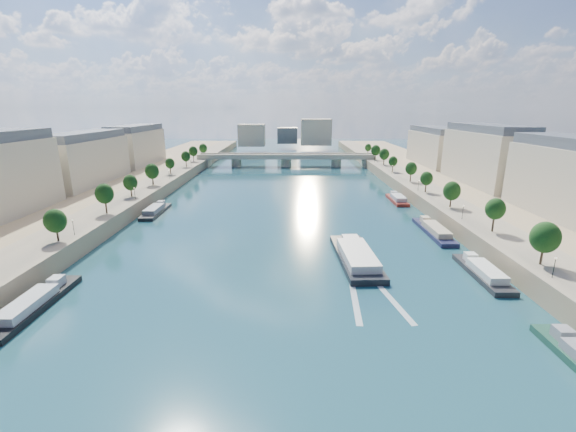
{
  "coord_description": "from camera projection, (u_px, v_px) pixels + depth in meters",
  "views": [
    {
      "loc": [
        2.37,
        -22.69,
        36.35
      ],
      "look_at": [
        1.83,
        88.48,
        5.0
      ],
      "focal_mm": 24.0,
      "sensor_mm": 36.0,
      "label": 1
    }
  ],
  "objects": [
    {
      "name": "ground",
      "position": [
        283.0,
        221.0,
        127.96
      ],
      "size": [
        700.0,
        700.0,
        0.0
      ],
      "primitive_type": "plane",
      "color": "#0C2B36",
      "rests_on": "ground"
    },
    {
      "name": "quay_left",
      "position": [
        66.0,
        214.0,
        127.62
      ],
      "size": [
        44.0,
        520.0,
        5.0
      ],
      "primitive_type": "cube",
      "color": "#9E8460",
      "rests_on": "ground"
    },
    {
      "name": "quay_right",
      "position": [
        500.0,
        214.0,
        126.94
      ],
      "size": [
        44.0,
        520.0,
        5.0
      ],
      "primitive_type": "cube",
      "color": "#9E8460",
      "rests_on": "ground"
    },
    {
      "name": "pave_left",
      "position": [
        110.0,
        206.0,
        126.86
      ],
      "size": [
        14.0,
        520.0,
        0.1
      ],
      "primitive_type": "cube",
      "color": "gray",
      "rests_on": "quay_left"
    },
    {
      "name": "pave_right",
      "position": [
        456.0,
        207.0,
        126.32
      ],
      "size": [
        14.0,
        520.0,
        0.1
      ],
      "primitive_type": "cube",
      "color": "gray",
      "rests_on": "quay_right"
    },
    {
      "name": "trees_left",
      "position": [
        117.0,
        189.0,
        127.3
      ],
      "size": [
        4.8,
        268.8,
        8.26
      ],
      "color": "#382B1E",
      "rests_on": "ground"
    },
    {
      "name": "trees_right",
      "position": [
        440.0,
        184.0,
        134.48
      ],
      "size": [
        4.8,
        268.8,
        8.26
      ],
      "color": "#382B1E",
      "rests_on": "ground"
    },
    {
      "name": "lamps_left",
      "position": [
        109.0,
        206.0,
        116.47
      ],
      "size": [
        0.36,
        200.36,
        4.28
      ],
      "color": "black",
      "rests_on": "ground"
    },
    {
      "name": "lamps_right",
      "position": [
        437.0,
        195.0,
        130.41
      ],
      "size": [
        0.36,
        200.36,
        4.28
      ],
      "color": "black",
      "rests_on": "ground"
    },
    {
      "name": "buildings_left",
      "position": [
        42.0,
        166.0,
        135.45
      ],
      "size": [
        16.0,
        226.0,
        23.2
      ],
      "color": "#BBAD90",
      "rests_on": "ground"
    },
    {
      "name": "buildings_right",
      "position": [
        526.0,
        167.0,
        134.64
      ],
      "size": [
        16.0,
        226.0,
        23.2
      ],
      "color": "#BBAD90",
      "rests_on": "ground"
    },
    {
      "name": "skyline",
      "position": [
        291.0,
        134.0,
        335.25
      ],
      "size": [
        79.0,
        42.0,
        22.0
      ],
      "color": "#BBAD90",
      "rests_on": "ground"
    },
    {
      "name": "bridge",
      "position": [
        286.0,
        158.0,
        245.72
      ],
      "size": [
        112.0,
        12.0,
        8.15
      ],
      "color": "#C1B79E",
      "rests_on": "ground"
    },
    {
      "name": "tour_barge",
      "position": [
        356.0,
        256.0,
        94.45
      ],
      "size": [
        9.8,
        29.7,
        3.98
      ],
      "rotation": [
        0.0,
        0.0,
        0.05
      ],
      "color": "black",
      "rests_on": "ground"
    },
    {
      "name": "wake",
      "position": [
        369.0,
        292.0,
        78.82
      ],
      "size": [
        10.75,
        26.02,
        0.04
      ],
      "color": "silver",
      "rests_on": "ground"
    },
    {
      "name": "moored_barges_left",
      "position": [
        1.0,
        331.0,
        63.59
      ],
      "size": [
        5.0,
        151.04,
        3.6
      ],
      "color": "#1D1E3F",
      "rests_on": "ground"
    },
    {
      "name": "moored_barges_right",
      "position": [
        490.0,
        279.0,
        82.83
      ],
      "size": [
        5.0,
        162.45,
        3.6
      ],
      "color": "black",
      "rests_on": "ground"
    }
  ]
}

